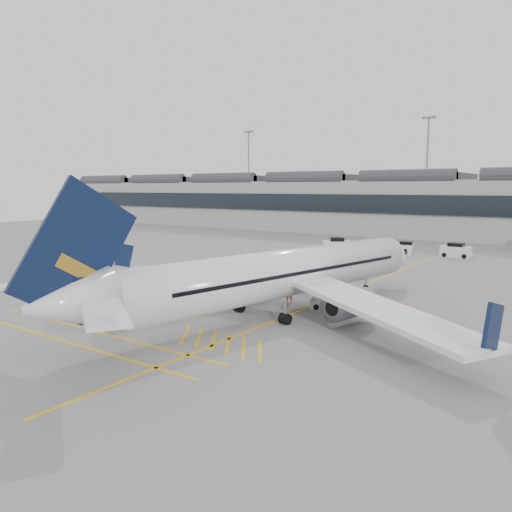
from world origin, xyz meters
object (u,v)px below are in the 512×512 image
Objects in this scene: ramp_agent_b at (250,291)px; pushback_tug at (162,276)px; airliner_main at (278,275)px; belt_loader at (334,302)px; ramp_agent_a at (289,291)px; baggage_cart_a at (307,280)px.

pushback_tug is (-12.38, 1.62, -0.26)m from ramp_agent_b.
pushback_tug is at bearing 176.97° from airliner_main.
pushback_tug is (-16.86, 4.26, -2.47)m from airliner_main.
belt_loader reaches higher than ramp_agent_b.
pushback_tug is (-15.67, 0.52, -0.39)m from ramp_agent_a.
belt_loader is 3.03× the size of ramp_agent_b.
airliner_main reaches higher than baggage_cart_a.
airliner_main is at bearing -24.91° from pushback_tug.
baggage_cart_a is 0.93× the size of ramp_agent_a.
airliner_main is 9.92m from baggage_cart_a.
ramp_agent_b is (-1.84, -6.69, -0.10)m from baggage_cart_a.
pushback_tug is (-19.72, 0.33, -0.02)m from belt_loader.
belt_loader is at bearing -37.36° from baggage_cart_a.
belt_loader is 7.45m from ramp_agent_b.
airliner_main is 15.87× the size of pushback_tug.
baggage_cart_a is 15.10m from pushback_tug.
airliner_main is 5.44m from belt_loader.
baggage_cart_a reaches higher than ramp_agent_b.
ramp_agent_a is at bearing -12.65° from pushback_tug.
ramp_agent_b is at bearing 161.26° from ramp_agent_a.
belt_loader reaches higher than baggage_cart_a.
belt_loader is 2.02× the size of pushback_tug.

